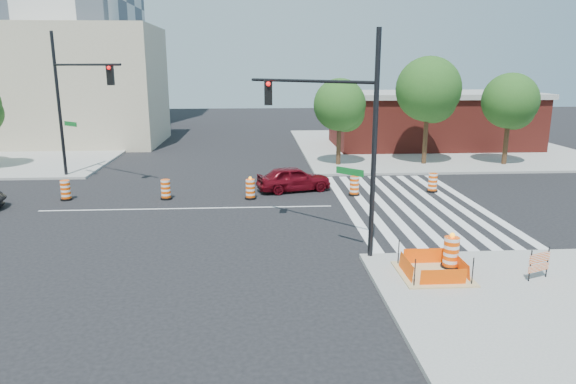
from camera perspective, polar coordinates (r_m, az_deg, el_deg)
The scene contains 20 objects.
ground at distance 25.25m, azimuth -11.12°, elevation -1.81°, with size 120.00×120.00×0.00m, color black.
sidewalk_ne at distance 45.08m, azimuth 15.44°, elevation 4.90°, with size 22.00×22.00×0.15m, color gray.
crosswalk_east at distance 26.15m, azimuth 13.40°, elevation -1.37°, with size 6.75×13.50×0.01m.
lane_centerline at distance 25.25m, azimuth -11.12°, elevation -1.80°, with size 14.00×0.12×0.01m, color silver.
excavation_pit at distance 17.39m, azimuth 15.81°, elevation -8.59°, with size 2.20×2.20×0.90m.
brick_storefront at distance 44.80m, azimuth 15.62°, elevation 7.73°, with size 16.50×8.50×4.60m.
beige_midrise at distance 48.63m, azimuth -22.45°, elevation 10.83°, with size 14.00×10.00×10.00m, color #B8AB8C.
red_coupe at distance 28.12m, azimuth 0.64°, elevation 1.50°, with size 1.63×4.04×1.38m, color #590710.
signal_pole_se at distance 18.41m, azimuth 5.36°, elevation 7.74°, with size 4.22×4.27×7.76m.
signal_pole_nw at distance 32.52m, azimuth -22.68°, elevation 10.19°, with size 4.99×4.31×8.53m.
pit_drum at distance 17.90m, azimuth 17.65°, elevation -6.54°, with size 0.63×0.63×1.24m.
barricade at distance 18.04m, azimuth 26.13°, elevation -7.03°, with size 0.82×0.36×1.02m.
tree_north_c at distance 34.85m, azimuth 5.81°, elevation 9.30°, with size 3.50×3.49×5.93m.
tree_north_d at distance 36.17m, azimuth 15.36°, elevation 10.58°, with size 4.33×4.33×7.35m.
tree_north_e at distance 37.83m, azimuth 23.46°, elevation 8.95°, with size 3.70×3.69×6.28m.
median_drum_1 at distance 28.59m, azimuth -23.46°, elevation 0.12°, with size 0.60×0.60×1.02m.
median_drum_2 at distance 27.14m, azimuth -13.42°, elevation 0.21°, with size 0.60×0.60×1.02m.
median_drum_3 at distance 26.52m, azimuth -4.20°, elevation 0.26°, with size 0.60×0.60×1.18m.
median_drum_4 at distance 27.40m, azimuth 7.38°, elevation 0.61°, with size 0.60×0.60×1.02m.
median_drum_5 at distance 29.01m, azimuth 15.77°, elevation 0.94°, with size 0.60×0.60×1.02m.
Camera 1 is at (3.35, -24.11, 6.70)m, focal length 32.00 mm.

